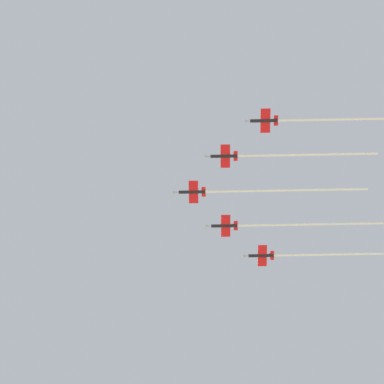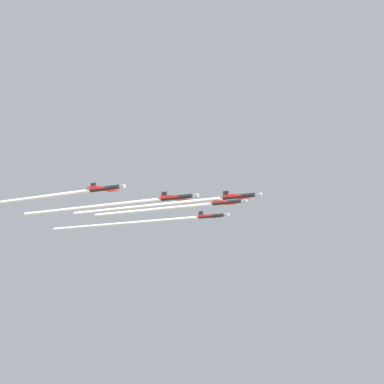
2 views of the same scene
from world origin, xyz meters
TOP-DOWN VIEW (x-y plane):
  - jet_lead at (-21.27, 13.92)m, footprint 20.75×66.65m
  - jet_port_inner at (-11.04, 24.42)m, footprint 18.54×58.40m
  - jet_starboard_inner at (-36.11, 20.64)m, footprint 20.19×64.55m
  - jet_port_outer at (-4.94, 50.31)m, footprint 24.20×79.49m
  - jet_starboard_outer at (-53.24, 35.89)m, footprint 23.40×76.52m

SIDE VIEW (x-z plane):
  - jet_port_outer at x=-4.94m, z-range 208.76..211.20m
  - jet_starboard_inner at x=-36.11m, z-range 208.82..211.27m
  - jet_lead at x=-21.27m, z-range 209.73..212.17m
  - jet_port_inner at x=-11.04m, z-range 210.64..213.08m
  - jet_starboard_outer at x=-53.24m, z-range 210.70..213.14m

